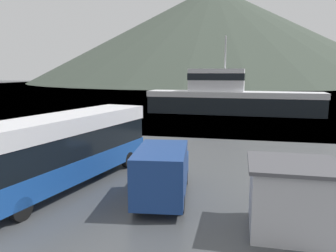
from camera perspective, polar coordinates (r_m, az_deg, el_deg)
water_surface at (r=146.90m, az=9.42°, el=7.03°), size 240.00×240.00×0.00m
hill_backdrop at (r=205.35m, az=7.80°, el=15.46°), size 210.78×210.78×55.77m
tour_bus at (r=16.34m, az=-17.26°, el=-3.40°), size 4.60×11.05×3.41m
delivery_van at (r=14.09m, az=-0.92°, el=-7.83°), size 2.61×5.55×2.32m
fishing_boat at (r=43.96m, az=10.72°, el=5.01°), size 22.75×5.07×10.10m
dock_kiosk at (r=12.00m, az=20.68°, el=-11.54°), size 2.92×2.78×2.43m
mooring_bollard at (r=30.61m, az=-19.51°, el=-0.62°), size 0.41×0.41×0.76m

